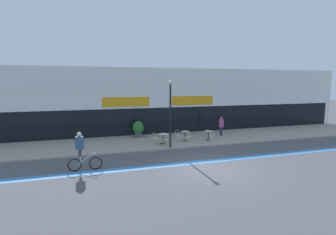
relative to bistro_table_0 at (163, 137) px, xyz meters
name	(u,v)px	position (x,y,z in m)	size (l,w,h in m)	color
ground_plane	(209,168)	(0.93, -6.02, -0.68)	(120.00, 120.00, 0.00)	#4C4C51
sidewalk_slab	(170,140)	(0.93, 1.23, -0.62)	(40.00, 5.50, 0.12)	gray
storefront_facade	(155,101)	(0.93, 5.94, 2.36)	(40.00, 4.06, 6.10)	silver
bike_lane_stripe	(200,162)	(0.93, -4.77, -0.68)	(36.00, 0.70, 0.01)	#3D7AB7
bistro_table_0	(163,137)	(0.00, 0.00, 0.00)	(0.79, 0.79, 0.77)	black
bistro_table_1	(185,134)	(2.04, 0.59, -0.03)	(0.65, 0.65, 0.75)	black
bistro_table_2	(208,133)	(3.93, 0.25, -0.03)	(0.64, 0.64, 0.75)	black
cafe_chair_0_near	(166,139)	(0.00, -0.63, -0.04)	(0.42, 0.58, 0.90)	beige
cafe_chair_0_side	(155,138)	(-0.63, 0.01, -0.04)	(0.60, 0.44, 0.90)	beige
cafe_chair_1_near	(188,136)	(2.05, -0.03, -0.04)	(0.44, 0.59, 0.90)	beige
cafe_chair_1_side	(178,135)	(1.41, 0.59, -0.04)	(0.59, 0.42, 0.90)	beige
cafe_chair_2_near	(212,135)	(3.92, -0.37, -0.04)	(0.45, 0.60, 0.90)	beige
planter_pot	(138,129)	(-1.35, 3.05, 0.19)	(0.94, 0.94, 1.39)	#4C4C51
lamp_post	(170,109)	(0.17, -1.23, 2.24)	(0.26, 0.26, 4.80)	black
cyclist_0	(81,149)	(-5.89, -4.29, 0.55)	(1.83, 0.48, 2.15)	black
pedestrian_near_end	(221,124)	(5.83, 1.56, 0.42)	(0.44, 0.44, 1.65)	#382D47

